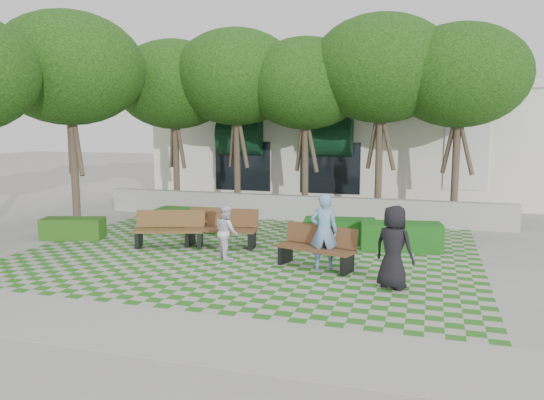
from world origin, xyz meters
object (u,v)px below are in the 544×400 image
(hedge_midleft, at_px, (189,220))
(person_white, at_px, (226,231))
(hedge_east, at_px, (401,236))
(hedge_west, at_px, (73,228))
(person_blue, at_px, (324,231))
(bench_mid, at_px, (221,229))
(hedge_midright, at_px, (339,231))
(person_dark, at_px, (394,247))
(bench_west, at_px, (170,230))
(bench_east, at_px, (317,248))

(hedge_midleft, distance_m, person_white, 3.93)
(hedge_east, xyz_separation_m, hedge_west, (-9.66, -1.39, -0.06))
(hedge_east, xyz_separation_m, person_white, (-4.31, -2.22, 0.32))
(hedge_west, bearing_deg, person_blue, -7.99)
(bench_mid, bearing_deg, person_blue, -29.27)
(hedge_midright, bearing_deg, hedge_midleft, 175.53)
(hedge_east, height_order, person_dark, person_dark)
(bench_mid, distance_m, bench_west, 1.47)
(hedge_east, xyz_separation_m, hedge_midleft, (-6.81, 0.79, -0.02))
(bench_east, bearing_deg, bench_west, -174.24)
(bench_east, distance_m, person_blue, 0.46)
(hedge_east, relative_size, person_blue, 1.19)
(bench_west, relative_size, hedge_midleft, 0.98)
(hedge_west, bearing_deg, person_dark, -12.95)
(bench_east, bearing_deg, hedge_east, 71.13)
(hedge_east, bearing_deg, person_dark, -89.32)
(bench_west, distance_m, hedge_midleft, 2.33)
(hedge_midleft, bearing_deg, hedge_west, -142.61)
(bench_mid, height_order, bench_west, bench_mid)
(bench_east, height_order, hedge_east, bench_east)
(hedge_west, distance_m, person_blue, 8.09)
(person_white, bearing_deg, hedge_east, -103.60)
(hedge_west, bearing_deg, bench_mid, 3.99)
(person_blue, bearing_deg, bench_east, -21.77)
(hedge_east, bearing_deg, bench_west, -166.78)
(person_white, bearing_deg, person_dark, -148.68)
(bench_mid, xyz_separation_m, hedge_east, (4.92, 1.05, -0.14))
(bench_east, height_order, person_white, person_white)
(bench_west, height_order, person_white, person_white)
(hedge_midleft, bearing_deg, hedge_midright, -4.47)
(hedge_east, bearing_deg, person_blue, -123.79)
(bench_east, bearing_deg, hedge_midright, 106.60)
(bench_west, relative_size, person_white, 1.47)
(bench_east, height_order, bench_mid, bench_mid)
(hedge_midright, xyz_separation_m, hedge_midleft, (-5.03, 0.39, 0.01))
(hedge_west, relative_size, person_dark, 1.02)
(hedge_west, xyz_separation_m, person_blue, (7.99, -1.12, 0.60))
(bench_west, bearing_deg, person_blue, -29.44)
(bench_east, distance_m, person_dark, 2.26)
(bench_east, distance_m, bench_mid, 3.38)
(bench_east, height_order, bench_west, bench_west)
(bench_west, xyz_separation_m, hedge_east, (6.33, 1.49, -0.11))
(bench_west, xyz_separation_m, hedge_midleft, (-0.48, 2.28, -0.13))
(bench_east, relative_size, bench_mid, 0.97)
(bench_west, bearing_deg, hedge_midright, 5.42)
(bench_mid, xyz_separation_m, person_blue, (3.25, -1.45, 0.40))
(bench_east, relative_size, hedge_midright, 1.00)
(hedge_midleft, distance_m, person_dark, 8.17)
(bench_east, distance_m, bench_west, 4.58)
(hedge_east, relative_size, person_dark, 1.22)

